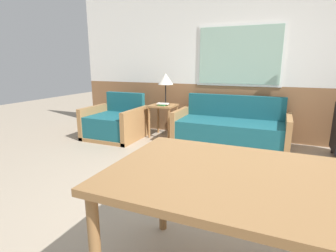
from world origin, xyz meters
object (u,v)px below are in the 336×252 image
at_px(armchair, 115,124).
at_px(table_lamp, 166,80).
at_px(side_table, 163,112).
at_px(dining_table, 323,200).
at_px(couch, 230,130).

xyz_separation_m(armchair, table_lamp, (0.77, 0.50, 0.78)).
height_order(armchair, side_table, armchair).
relative_size(side_table, dining_table, 0.27).
relative_size(side_table, table_lamp, 1.05).
bearing_deg(armchair, dining_table, -42.39).
xyz_separation_m(couch, table_lamp, (-1.20, 0.11, 0.78)).
height_order(side_table, dining_table, dining_table).
relative_size(couch, armchair, 1.92).
distance_m(couch, armchair, 2.01).
bearing_deg(table_lamp, armchair, -147.04).
bearing_deg(side_table, table_lamp, 78.91).
bearing_deg(table_lamp, couch, -5.38).
xyz_separation_m(couch, dining_table, (0.93, -2.91, 0.45)).
relative_size(armchair, side_table, 1.60).
height_order(armchair, dining_table, armchair).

